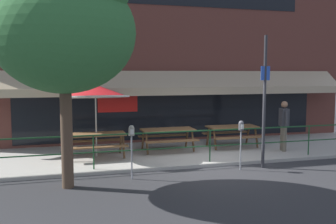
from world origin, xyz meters
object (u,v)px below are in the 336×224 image
object	(u,v)px
pedestrian_walking	(284,123)
parking_meter_near	(132,136)
street_sign_pole	(264,101)
street_tree_curbside	(68,24)
picnic_table_left	(97,138)
picnic_table_centre	(168,133)
patio_umbrella_left	(95,92)
parking_meter_far	(241,130)
picnic_table_right	(232,130)

from	to	relation	value
pedestrian_walking	parking_meter_near	size ratio (longest dim) A/B	1.20
street_sign_pole	street_tree_curbside	size ratio (longest dim) A/B	0.68
pedestrian_walking	picnic_table_left	bearing A→B (deg)	173.69
picnic_table_centre	patio_umbrella_left	size ratio (longest dim) A/B	0.75
patio_umbrella_left	street_tree_curbside	distance (m)	3.44
picnic_table_left	pedestrian_walking	size ratio (longest dim) A/B	1.05
picnic_table_left	street_tree_curbside	bearing A→B (deg)	-106.83
picnic_table_left	street_sign_pole	distance (m)	5.26
parking_meter_near	parking_meter_far	world-z (taller)	same
picnic_table_left	pedestrian_walking	bearing A→B (deg)	-6.31
picnic_table_right	patio_umbrella_left	distance (m)	5.07
patio_umbrella_left	street_tree_curbside	xyz separation A→B (m)	(-0.83, -2.88, 1.69)
picnic_table_centre	parking_meter_far	world-z (taller)	parking_meter_far
parking_meter_near	parking_meter_far	xyz separation A→B (m)	(3.15, 0.09, 0.00)
patio_umbrella_left	parking_meter_far	distance (m)	4.66
patio_umbrella_left	pedestrian_walking	distance (m)	6.41
street_sign_pole	pedestrian_walking	bearing A→B (deg)	42.76
parking_meter_near	street_sign_pole	world-z (taller)	street_sign_pole
patio_umbrella_left	parking_meter_near	xyz separation A→B (m)	(0.69, -2.53, -1.03)
patio_umbrella_left	picnic_table_right	bearing A→B (deg)	2.95
street_tree_curbside	parking_meter_near	bearing A→B (deg)	13.21
picnic_table_right	street_tree_curbside	bearing A→B (deg)	-151.09
pedestrian_walking	parking_meter_far	xyz separation A→B (m)	(-2.41, -1.60, 0.09)
picnic_table_centre	parking_meter_far	xyz separation A→B (m)	(1.42, -2.64, 0.44)
picnic_table_centre	parking_meter_near	distance (m)	3.26
picnic_table_centre	pedestrian_walking	xyz separation A→B (m)	(3.83, -1.04, 0.35)
pedestrian_walking	street_tree_curbside	distance (m)	7.89
picnic_table_right	parking_meter_near	bearing A→B (deg)	-146.24
patio_umbrella_left	pedestrian_walking	bearing A→B (deg)	-7.60
parking_meter_near	street_tree_curbside	world-z (taller)	street_tree_curbside
picnic_table_left	street_sign_pole	world-z (taller)	street_sign_pole
street_sign_pole	parking_meter_far	bearing A→B (deg)	-175.01
picnic_table_right	pedestrian_walking	xyz separation A→B (m)	(1.41, -1.08, 0.35)
patio_umbrella_left	parking_meter_far	xyz separation A→B (m)	(3.84, -2.44, -1.03)
patio_umbrella_left	parking_meter_near	size ratio (longest dim) A/B	1.68
pedestrian_walking	street_tree_curbside	bearing A→B (deg)	-163.87
picnic_table_left	parking_meter_far	bearing A→B (deg)	-30.83
patio_umbrella_left	street_sign_pole	size ratio (longest dim) A/B	0.62
picnic_table_right	street_sign_pole	world-z (taller)	street_sign_pole
picnic_table_right	parking_meter_near	world-z (taller)	parking_meter_near
picnic_table_right	parking_meter_far	size ratio (longest dim) A/B	1.27
pedestrian_walking	street_sign_pole	size ratio (longest dim) A/B	0.45
parking_meter_far	picnic_table_left	bearing A→B (deg)	149.17
parking_meter_near	street_tree_curbside	size ratio (longest dim) A/B	0.25
pedestrian_walking	street_sign_pole	world-z (taller)	street_sign_pole
picnic_table_centre	patio_umbrella_left	bearing A→B (deg)	-175.19
street_sign_pole	street_tree_curbside	distance (m)	5.77
picnic_table_centre	street_sign_pole	distance (m)	3.60
picnic_table_right	parking_meter_far	world-z (taller)	parking_meter_far
street_tree_curbside	patio_umbrella_left	bearing A→B (deg)	73.96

